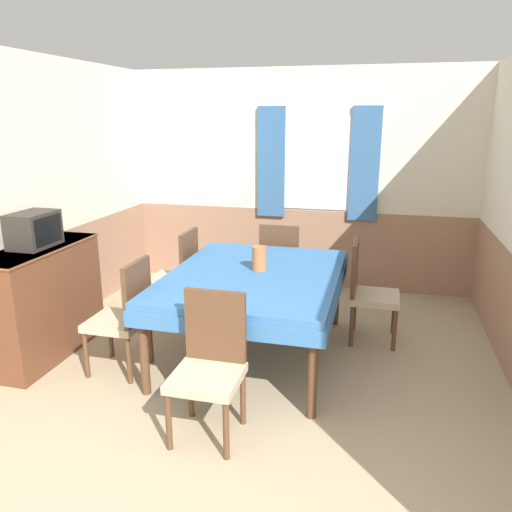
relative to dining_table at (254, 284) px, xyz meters
The scene contains 11 objects.
wall_back 2.12m from the dining_table, 88.71° to the left, with size 4.53×0.10×2.60m.
wall_left 2.16m from the dining_table, behind, with size 0.05×4.73×2.60m.
dining_table is the anchor object (origin of this frame).
chair_head_near 1.17m from the dining_table, 90.00° to the right, with size 0.44×0.44×0.96m.
chair_left_far 1.11m from the dining_table, 149.53° to the left, with size 0.44×0.44×0.96m.
chair_head_window 1.17m from the dining_table, 90.00° to the left, with size 0.44×0.44×0.96m.
chair_right_far 1.11m from the dining_table, 30.47° to the left, with size 0.44×0.44×0.96m.
chair_left_near 1.11m from the dining_table, 149.53° to the right, with size 0.44×0.44×0.96m.
sideboard 1.86m from the dining_table, 165.87° to the right, with size 0.46×1.20×0.98m.
tv 1.92m from the dining_table, 166.60° to the right, with size 0.29×0.41×0.30m.
vase 0.22m from the dining_table, 73.95° to the left, with size 0.12×0.12×0.21m.
Camera 1 is at (0.99, -1.61, 2.06)m, focal length 35.00 mm.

